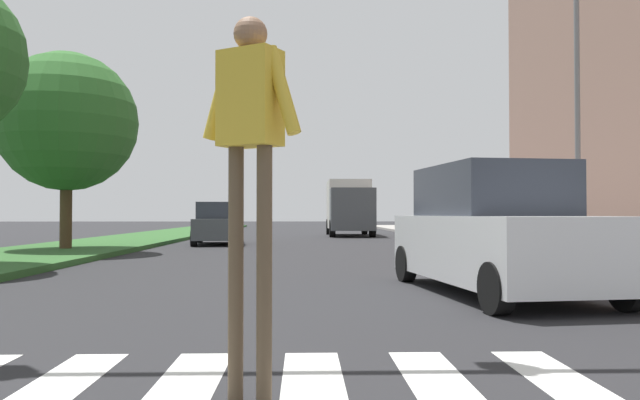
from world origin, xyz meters
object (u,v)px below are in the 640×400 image
object	(u,v)px
sedan_midblock	(217,225)
street_lamp_right	(574,84)
tree_far	(67,122)
pedestrian_performer	(250,145)
suv_crossing	(495,232)
truck_box_delivery	(349,206)

from	to	relation	value
sedan_midblock	street_lamp_right	bearing A→B (deg)	-39.91
tree_far	pedestrian_performer	xyz separation A→B (m)	(7.01, -15.21, -2.41)
suv_crossing	sedan_midblock	distance (m)	16.48
sedan_midblock	pedestrian_performer	bearing A→B (deg)	-81.44
street_lamp_right	sedan_midblock	world-z (taller)	street_lamp_right
tree_far	sedan_midblock	xyz separation A→B (m)	(3.91, 5.35, -3.29)
street_lamp_right	suv_crossing	xyz separation A→B (m)	(-4.12, -6.41, -3.66)
street_lamp_right	suv_crossing	world-z (taller)	street_lamp_right
truck_box_delivery	suv_crossing	bearing A→B (deg)	-89.14
tree_far	street_lamp_right	bearing A→B (deg)	-13.40
sedan_midblock	truck_box_delivery	size ratio (longest dim) A/B	0.68
pedestrian_performer	sedan_midblock	size ratio (longest dim) A/B	0.59
suv_crossing	truck_box_delivery	world-z (taller)	truck_box_delivery
tree_far	truck_box_delivery	world-z (taller)	tree_far
tree_far	street_lamp_right	xyz separation A→B (m)	(14.41, -3.43, 0.53)
tree_far	truck_box_delivery	xyz separation A→B (m)	(9.91, 14.96, -2.43)
suv_crossing	truck_box_delivery	bearing A→B (deg)	90.86
street_lamp_right	truck_box_delivery	size ratio (longest dim) A/B	1.21
tree_far	suv_crossing	size ratio (longest dim) A/B	1.27
tree_far	sedan_midblock	world-z (taller)	tree_far
suv_crossing	pedestrian_performer	bearing A→B (deg)	-121.46
pedestrian_performer	street_lamp_right	bearing A→B (deg)	57.84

